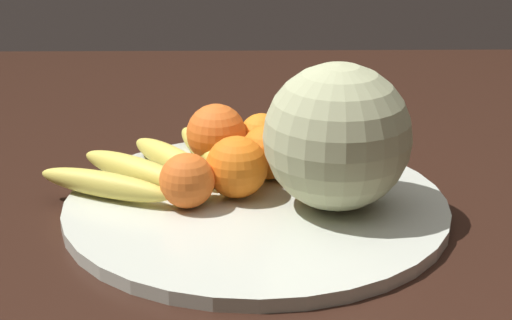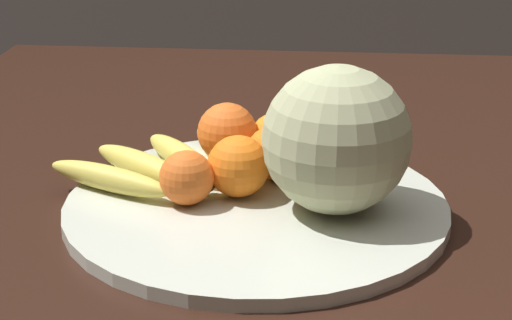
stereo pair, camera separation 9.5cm
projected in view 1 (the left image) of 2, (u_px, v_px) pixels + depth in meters
The scene contains 12 objects.
kitchen_table at pixel (286, 264), 1.04m from camera, with size 1.47×1.20×0.76m.
fruit_bowl at pixel (256, 207), 0.97m from camera, with size 0.44×0.44×0.02m.
melon at pixel (337, 137), 0.93m from camera, with size 0.16×0.16×0.16m.
banana_bunch at pixel (159, 166), 1.03m from camera, with size 0.24×0.25×0.03m.
orange_front_left at pixel (303, 132), 1.10m from camera, with size 0.06×0.06×0.06m.
orange_front_right at pixel (268, 152), 1.02m from camera, with size 0.07×0.07×0.07m.
orange_mid_center at pixel (216, 134), 1.07m from camera, with size 0.08×0.08×0.08m.
orange_back_left at pixel (187, 181), 0.95m from camera, with size 0.06×0.06×0.06m.
orange_back_right at pixel (237, 167), 0.97m from camera, with size 0.07×0.07×0.07m.
orange_top_small at pixel (312, 144), 1.05m from camera, with size 0.07×0.07×0.07m.
orange_side_extra at pixel (262, 135), 1.09m from camera, with size 0.06×0.06×0.06m.
produce_tag at pixel (287, 169), 1.06m from camera, with size 0.09×0.05×0.00m.
Camera 1 is at (0.92, -0.05, 1.17)m, focal length 60.00 mm.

